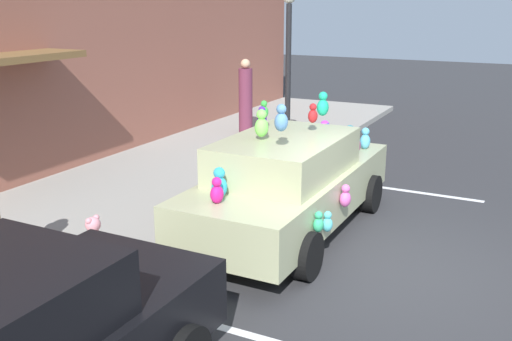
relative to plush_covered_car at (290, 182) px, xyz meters
The scene contains 8 objects.
ground_plane 2.08m from the plush_covered_car, 113.15° to the right, with size 60.00×60.00×0.00m, color #2D2D30.
sidewalk 3.40m from the plush_covered_car, 103.09° to the left, with size 24.00×4.00×0.15m, color gray.
parking_stripe_front 3.08m from the plush_covered_car, 14.83° to the right, with size 0.12×3.60×0.01m, color silver.
parking_stripe_rear 3.12m from the plush_covered_car, 165.37° to the right, with size 0.12×3.60×0.01m, color silver.
plush_covered_car is the anchor object (origin of this frame).
teddy_bear_on_sidewalk 2.99m from the plush_covered_car, 141.57° to the left, with size 0.29×0.24×0.56m.
street_lamp_post 4.44m from the plush_covered_car, 24.66° to the left, with size 0.28×0.28×3.55m.
pedestrian_by_lamp 6.57m from the plush_covered_car, 33.98° to the left, with size 0.36×0.36×1.91m.
Camera 1 is at (-7.06, -1.66, 3.45)m, focal length 40.97 mm.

